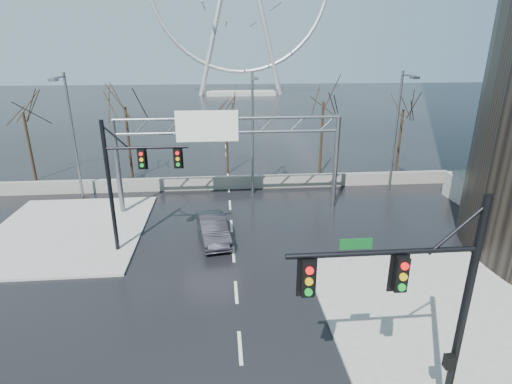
{
  "coord_description": "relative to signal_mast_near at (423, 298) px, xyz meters",
  "views": [
    {
      "loc": [
        -0.51,
        -13.33,
        11.64
      ],
      "look_at": [
        1.35,
        7.79,
        4.0
      ],
      "focal_mm": 28.0,
      "sensor_mm": 36.0,
      "label": 1
    }
  ],
  "objects": [
    {
      "name": "ground",
      "position": [
        -5.14,
        4.04,
        -4.87
      ],
      "size": [
        260.0,
        260.0,
        0.0
      ],
      "primitive_type": "plane",
      "color": "black",
      "rests_on": "ground"
    },
    {
      "name": "sidewalk_right_ext",
      "position": [
        4.86,
        6.04,
        -4.8
      ],
      "size": [
        12.0,
        10.0,
        0.15
      ],
      "primitive_type": "cube",
      "color": "gray",
      "rests_on": "ground"
    },
    {
      "name": "sidewalk_far",
      "position": [
        -16.14,
        16.04,
        -4.8
      ],
      "size": [
        10.0,
        12.0,
        0.15
      ],
      "primitive_type": "cube",
      "color": "gray",
      "rests_on": "ground"
    },
    {
      "name": "barrier_wall",
      "position": [
        -5.14,
        24.04,
        -4.32
      ],
      "size": [
        52.0,
        0.5,
        1.1
      ],
      "primitive_type": "cube",
      "color": "slate",
      "rests_on": "ground"
    },
    {
      "name": "signal_mast_near",
      "position": [
        0.0,
        0.0,
        0.0
      ],
      "size": [
        5.52,
        0.41,
        8.0
      ],
      "color": "black",
      "rests_on": "ground"
    },
    {
      "name": "signal_mast_far",
      "position": [
        -11.01,
        13.0,
        -0.04
      ],
      "size": [
        4.72,
        0.41,
        8.0
      ],
      "color": "black",
      "rests_on": "ground"
    },
    {
      "name": "sign_gantry",
      "position": [
        -5.52,
        19.0,
        0.31
      ],
      "size": [
        16.36,
        0.4,
        7.6
      ],
      "color": "slate",
      "rests_on": "ground"
    },
    {
      "name": "streetlight_left",
      "position": [
        -17.14,
        22.2,
        1.01
      ],
      "size": [
        0.5,
        2.55,
        10.0
      ],
      "color": "slate",
      "rests_on": "ground"
    },
    {
      "name": "streetlight_mid",
      "position": [
        -3.14,
        22.2,
        1.01
      ],
      "size": [
        0.5,
        2.55,
        10.0
      ],
      "color": "slate",
      "rests_on": "ground"
    },
    {
      "name": "streetlight_right",
      "position": [
        8.86,
        22.2,
        1.01
      ],
      "size": [
        0.5,
        2.55,
        10.0
      ],
      "color": "slate",
      "rests_on": "ground"
    },
    {
      "name": "tree_far_left",
      "position": [
        -23.14,
        28.04,
        0.7
      ],
      "size": [
        3.5,
        3.5,
        7.0
      ],
      "color": "black",
      "rests_on": "ground"
    },
    {
      "name": "tree_left",
      "position": [
        -14.14,
        27.54,
        1.1
      ],
      "size": [
        3.75,
        3.75,
        7.5
      ],
      "color": "black",
      "rests_on": "ground"
    },
    {
      "name": "tree_center",
      "position": [
        -5.14,
        28.54,
        0.3
      ],
      "size": [
        3.25,
        3.25,
        6.5
      ],
      "color": "black",
      "rests_on": "ground"
    },
    {
      "name": "tree_right",
      "position": [
        3.86,
        27.54,
        1.34
      ],
      "size": [
        3.9,
        3.9,
        7.8
      ],
      "color": "black",
      "rests_on": "ground"
    },
    {
      "name": "tree_far_right",
      "position": [
        11.86,
        28.04,
        0.54
      ],
      "size": [
        3.4,
        3.4,
        6.8
      ],
      "color": "black",
      "rests_on": "ground"
    },
    {
      "name": "car",
      "position": [
        -6.36,
        14.05,
        -4.08
      ],
      "size": [
        2.42,
        4.99,
        1.58
      ],
      "primitive_type": "imported",
      "rotation": [
        0.0,
        0.0,
        0.16
      ],
      "color": "black",
      "rests_on": "ground"
    }
  ]
}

